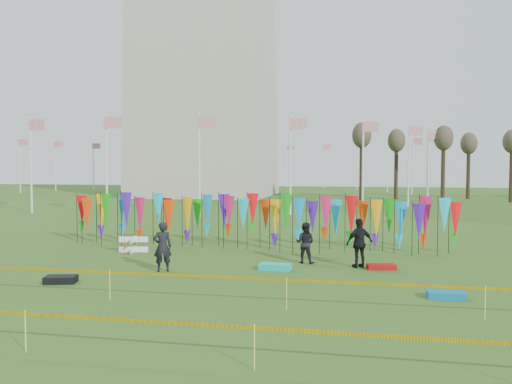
% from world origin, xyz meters
% --- Properties ---
extents(ground, '(160.00, 160.00, 0.00)m').
position_xyz_m(ground, '(0.00, 0.00, 0.00)').
color(ground, '#2E5117').
rests_on(ground, ground).
extents(flagpole_ring, '(57.40, 56.16, 8.00)m').
position_xyz_m(flagpole_ring, '(-14.00, 48.00, 4.00)').
color(flagpole_ring, silver).
rests_on(flagpole_ring, ground).
extents(banner_row, '(18.64, 0.64, 2.52)m').
position_xyz_m(banner_row, '(0.28, 6.82, 1.63)').
color(banner_row, black).
rests_on(banner_row, ground).
extents(caution_tape_near, '(26.00, 0.02, 0.90)m').
position_xyz_m(caution_tape_near, '(-0.22, -2.74, 0.78)').
color(caution_tape_near, yellow).
rests_on(caution_tape_near, ground).
extents(caution_tape_far, '(26.00, 0.02, 0.90)m').
position_xyz_m(caution_tape_far, '(-0.22, -6.87, 0.78)').
color(caution_tape_far, yellow).
rests_on(caution_tape_far, ground).
extents(box_kite, '(0.67, 0.67, 0.75)m').
position_xyz_m(box_kite, '(-4.89, 4.90, 0.37)').
color(box_kite, red).
rests_on(box_kite, ground).
extents(person_left, '(0.82, 0.73, 1.86)m').
position_xyz_m(person_left, '(-2.10, 1.33, 0.93)').
color(person_left, black).
rests_on(person_left, ground).
extents(person_mid, '(0.88, 0.64, 1.65)m').
position_xyz_m(person_mid, '(2.97, 3.92, 0.83)').
color(person_mid, black).
rests_on(person_mid, ground).
extents(person_right, '(1.29, 1.10, 1.91)m').
position_xyz_m(person_right, '(5.13, 3.41, 0.96)').
color(person_right, black).
rests_on(person_right, ground).
extents(kite_bag_turquoise, '(1.23, 0.69, 0.24)m').
position_xyz_m(kite_bag_turquoise, '(1.99, 2.38, 0.12)').
color(kite_bag_turquoise, '#0DC8BF').
rests_on(kite_bag_turquoise, ground).
extents(kite_bag_red, '(1.13, 0.67, 0.19)m').
position_xyz_m(kite_bag_red, '(5.94, 3.24, 0.10)').
color(kite_bag_red, '#AE0B0E').
rests_on(kite_bag_red, ground).
extents(kite_bag_black, '(1.13, 0.82, 0.24)m').
position_xyz_m(kite_bag_black, '(-4.79, -1.04, 0.12)').
color(kite_bag_black, black).
rests_on(kite_bag_black, ground).
extents(kite_bag_teal, '(1.08, 0.53, 0.21)m').
position_xyz_m(kite_bag_teal, '(7.58, -0.69, 0.10)').
color(kite_bag_teal, '#0C6FAE').
rests_on(kite_bag_teal, ground).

